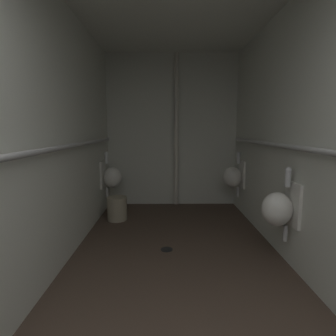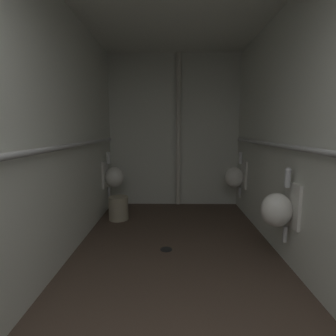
{
  "view_description": "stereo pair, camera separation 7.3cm",
  "coord_description": "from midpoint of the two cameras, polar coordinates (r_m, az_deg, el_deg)",
  "views": [
    {
      "loc": [
        -0.12,
        -0.23,
        1.39
      ],
      "look_at": [
        -0.09,
        2.93,
        0.92
      ],
      "focal_mm": 28.2,
      "sensor_mm": 36.0,
      "label": 1
    },
    {
      "loc": [
        -0.05,
        -0.23,
        1.39
      ],
      "look_at": [
        -0.09,
        2.93,
        0.92
      ],
      "focal_mm": 28.2,
      "sensor_mm": 36.0,
      "label": 2
    }
  ],
  "objects": [
    {
      "name": "wall_right",
      "position": [
        2.81,
        27.86,
        6.64
      ],
      "size": [
        0.06,
        4.67,
        2.7
      ],
      "primitive_type": "cube",
      "color": "silver",
      "rests_on": "ground"
    },
    {
      "name": "floor",
      "position": [
        2.89,
        2.47,
        -21.23
      ],
      "size": [
        2.44,
        4.67,
        0.08
      ],
      "primitive_type": "cube",
      "color": "#47382D",
      "rests_on": "ground"
    },
    {
      "name": "urinal_right_far",
      "position": [
        4.49,
        14.87,
        -1.84
      ],
      "size": [
        0.32,
        0.3,
        0.76
      ],
      "color": "silver"
    },
    {
      "name": "floor_drain",
      "position": [
        3.21,
        0.29,
        -17.15
      ],
      "size": [
        0.14,
        0.14,
        0.01
      ],
      "primitive_type": "cylinder",
      "color": "black",
      "rests_on": "ground"
    },
    {
      "name": "supply_pipe_right",
      "position": [
        2.79,
        25.89,
        4.01
      ],
      "size": [
        0.06,
        3.98,
        0.06
      ],
      "color": "#B2B2B2"
    },
    {
      "name": "urinal_right_mid",
      "position": [
        2.86,
        23.51,
        -8.1
      ],
      "size": [
        0.32,
        0.3,
        0.76
      ],
      "color": "silver"
    },
    {
      "name": "wall_left",
      "position": [
        2.74,
        -23.24,
        6.91
      ],
      "size": [
        0.06,
        4.67,
        2.7
      ],
      "primitive_type": "cube",
      "color": "silver",
      "rests_on": "ground"
    },
    {
      "name": "standpipe_back_wall",
      "position": [
        4.71,
        2.7,
        7.93
      ],
      "size": [
        0.08,
        0.08,
        2.65
      ],
      "primitive_type": "cylinder",
      "color": "beige",
      "rests_on": "ground"
    },
    {
      "name": "urinal_left_mid",
      "position": [
        4.45,
        -11.33,
        -1.82
      ],
      "size": [
        0.32,
        0.3,
        0.76
      ],
      "color": "silver"
    },
    {
      "name": "wall_back",
      "position": [
        4.81,
        1.75,
        7.95
      ],
      "size": [
        2.44,
        0.06,
        2.7
      ],
      "primitive_type": "cube",
      "color": "silver",
      "rests_on": "ground"
    },
    {
      "name": "waste_bin",
      "position": [
        4.18,
        -10.15,
        -8.53
      ],
      "size": [
        0.3,
        0.3,
        0.36
      ],
      "primitive_type": "cylinder",
      "color": "#9E937A",
      "rests_on": "ground"
    },
    {
      "name": "supply_pipe_left",
      "position": [
        2.75,
        -21.05,
        4.23
      ],
      "size": [
        0.06,
        3.93,
        0.06
      ],
      "color": "#B2B2B2"
    }
  ]
}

